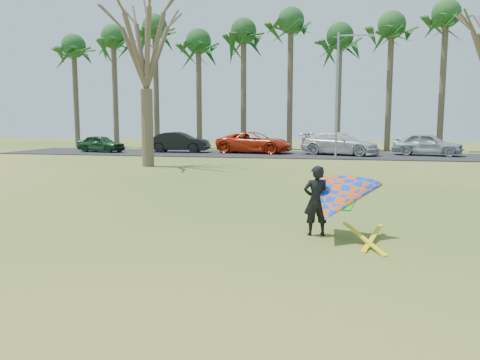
% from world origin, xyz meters
% --- Properties ---
extents(ground, '(100.00, 100.00, 0.00)m').
position_xyz_m(ground, '(0.00, 0.00, 0.00)').
color(ground, '#275713').
rests_on(ground, ground).
extents(parking_strip, '(46.00, 7.00, 0.06)m').
position_xyz_m(parking_strip, '(0.00, 25.00, 0.03)').
color(parking_strip, black).
rests_on(parking_strip, ground).
extents(palm_0, '(4.84, 4.84, 10.84)m').
position_xyz_m(palm_0, '(-22.00, 31.00, 9.17)').
color(palm_0, '#453729').
rests_on(palm_0, ground).
extents(palm_1, '(4.84, 4.84, 11.54)m').
position_xyz_m(palm_1, '(-18.00, 31.00, 9.85)').
color(palm_1, brown).
rests_on(palm_1, ground).
extents(palm_2, '(4.84, 4.84, 12.24)m').
position_xyz_m(palm_2, '(-14.00, 31.00, 10.52)').
color(palm_2, '#4E3C2E').
rests_on(palm_2, ground).
extents(palm_3, '(4.84, 4.84, 10.84)m').
position_xyz_m(palm_3, '(-10.00, 31.00, 9.17)').
color(palm_3, '#4D3C2E').
rests_on(palm_3, ground).
extents(palm_4, '(4.84, 4.84, 11.54)m').
position_xyz_m(palm_4, '(-6.00, 31.00, 9.85)').
color(palm_4, brown).
rests_on(palm_4, ground).
extents(palm_5, '(4.84, 4.84, 12.24)m').
position_xyz_m(palm_5, '(-2.00, 31.00, 10.52)').
color(palm_5, '#4D3B2E').
rests_on(palm_5, ground).
extents(palm_6, '(4.84, 4.84, 10.84)m').
position_xyz_m(palm_6, '(2.00, 31.00, 9.17)').
color(palm_6, brown).
rests_on(palm_6, ground).
extents(palm_7, '(4.84, 4.84, 11.54)m').
position_xyz_m(palm_7, '(6.00, 31.00, 9.85)').
color(palm_7, '#453529').
rests_on(palm_7, ground).
extents(palm_8, '(4.84, 4.84, 12.24)m').
position_xyz_m(palm_8, '(10.00, 31.00, 10.52)').
color(palm_8, '#493B2C').
rests_on(palm_8, ground).
extents(bare_tree_left, '(6.60, 6.60, 9.70)m').
position_xyz_m(bare_tree_left, '(-8.00, 15.00, 6.92)').
color(bare_tree_left, brown).
rests_on(bare_tree_left, ground).
extents(streetlight, '(2.28, 0.18, 8.00)m').
position_xyz_m(streetlight, '(2.16, 22.00, 4.46)').
color(streetlight, gray).
rests_on(streetlight, ground).
extents(car_0, '(4.04, 2.23, 1.30)m').
position_xyz_m(car_0, '(-15.91, 24.27, 0.71)').
color(car_0, '#183C21').
rests_on(car_0, parking_strip).
extents(car_1, '(4.72, 1.77, 1.54)m').
position_xyz_m(car_1, '(-9.90, 25.38, 0.83)').
color(car_1, black).
rests_on(car_1, parking_strip).
extents(car_2, '(5.93, 3.28, 1.57)m').
position_xyz_m(car_2, '(-4.06, 25.76, 0.85)').
color(car_2, red).
rests_on(car_2, parking_strip).
extents(car_3, '(5.98, 3.92, 1.61)m').
position_xyz_m(car_3, '(2.23, 25.17, 0.86)').
color(car_3, silver).
rests_on(car_3, parking_strip).
extents(car_4, '(4.98, 3.02, 1.59)m').
position_xyz_m(car_4, '(8.24, 25.87, 0.85)').
color(car_4, '#9EA5AB').
rests_on(car_4, parking_strip).
extents(kite_flyer, '(2.13, 2.39, 2.02)m').
position_xyz_m(kite_flyer, '(2.28, 1.09, 0.84)').
color(kite_flyer, black).
rests_on(kite_flyer, ground).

